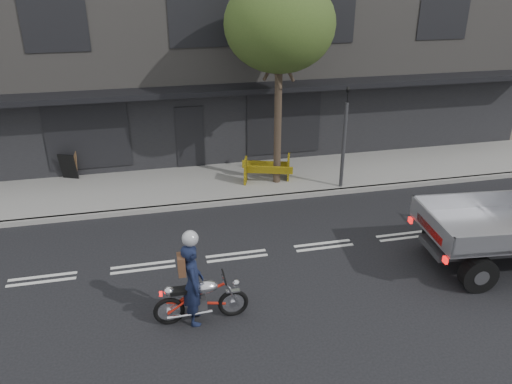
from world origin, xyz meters
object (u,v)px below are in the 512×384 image
Objects in this scene: rider at (193,284)px; construction_barrier at (269,171)px; motorcycle at (201,299)px; street_tree at (280,25)px; sandwich_board at (68,167)px; traffic_light_pole at (344,144)px.

construction_barrier is (3.25, 6.45, -0.33)m from rider.
motorcycle is at bearing -89.08° from rider.
rider is (-0.15, 0.00, 0.39)m from motorcycle.
street_tree is 7.27× the size of sandwich_board.
construction_barrier is (3.10, 6.45, 0.07)m from motorcycle.
street_tree is 8.61m from rider.
street_tree is 3.62× the size of rider.
motorcycle is (-3.40, -6.53, -4.74)m from street_tree.
traffic_light_pole reaches higher than construction_barrier.
construction_barrier reaches higher than motorcycle.
motorcycle is 1.09× the size of rider.
traffic_light_pole reaches higher than rider.
traffic_light_pole is 1.73× the size of motorcycle.
rider is at bearing -44.68° from sandwich_board.
sandwich_board is (-3.41, 8.33, -0.32)m from rider.
traffic_light_pole is 7.92m from motorcycle.
motorcycle is at bearing -43.80° from sandwich_board.
sandwich_board is (-6.66, 1.88, 0.01)m from construction_barrier.
street_tree is 4.17× the size of construction_barrier.
construction_barrier is 6.92m from sandwich_board.
motorcycle is at bearing -133.54° from traffic_light_pole.
street_tree is at bearing 8.57° from sandwich_board.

